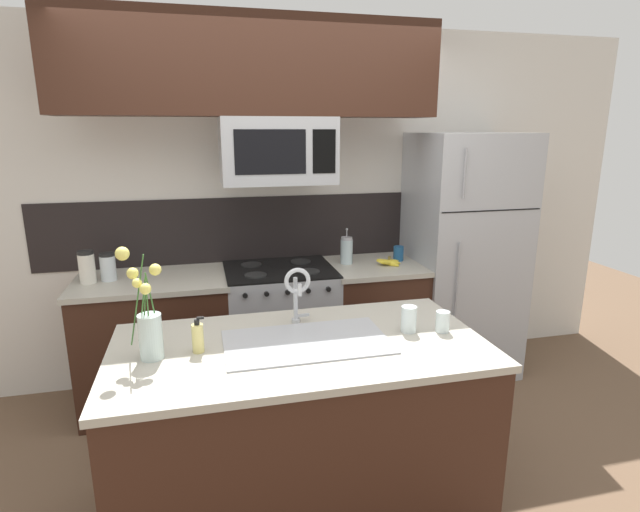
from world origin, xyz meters
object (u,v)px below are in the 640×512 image
Objects in this scene: drinking_glass at (409,319)px; flower_vase at (148,326)px; banana_bunch at (389,262)px; french_press at (347,250)px; storage_jar_tall at (87,267)px; microwave at (277,151)px; sink_faucet at (297,288)px; stove_range at (281,329)px; storage_jar_medium at (108,267)px; coffee_tin at (398,253)px; refrigerator at (461,256)px; dish_soap_bottle at (198,338)px; spare_glass at (443,322)px.

drinking_glass is 1.21m from flower_vase.
banana_bunch is 0.32m from french_press.
microwave is at bearing -0.67° from storage_jar_tall.
microwave is at bearing 85.77° from sink_faucet.
french_press is at bearing 6.70° from stove_range.
storage_jar_medium is at bearing 134.88° from sink_faucet.
coffee_tin is 0.36× the size of sink_faucet.
refrigerator is 2.68m from storage_jar_tall.
banana_bunch is 0.71× the size of french_press.
dish_soap_bottle is (-1.08, -1.29, -0.03)m from french_press.
stove_range is 5.64× the size of dish_soap_bottle.
microwave reaches higher than storage_jar_medium.
stove_range is 1.50m from spare_glass.
flower_vase is at bearing -142.42° from coffee_tin.
storage_jar_medium is at bearing 142.94° from spare_glass.
storage_jar_tall is 2.05m from banana_bunch.
french_press is at bearing 9.01° from microwave.
flower_vase is (-1.20, -0.00, 0.08)m from drinking_glass.
banana_bunch is at bearing 37.08° from flower_vase.
spare_glass is 0.21× the size of flower_vase.
drinking_glass is at bearing -70.25° from microwave.
coffee_tin is (2.04, 0.03, -0.04)m from storage_jar_medium.
dish_soap_bottle is at bearing 177.70° from spare_glass.
dish_soap_bottle is (0.56, -1.26, -0.02)m from storage_jar_medium.
refrigerator is at bearing 0.80° from stove_range.
drinking_glass is (-0.99, -1.26, 0.05)m from refrigerator.
sink_faucet is 0.73m from flower_vase.
flower_vase reaches higher than dish_soap_bottle.
storage_jar_tall is 1.56m from sink_faucet.
spare_glass is (0.60, -1.26, -0.77)m from microwave.
french_press is 0.54× the size of flower_vase.
microwave is at bearing -170.99° from french_press.
french_press is 1.34m from spare_glass.
storage_jar_medium is at bearing 141.05° from drinking_glass.
microwave is 1.50× the size of flower_vase.
dish_soap_bottle is 0.22m from flower_vase.
microwave reaches higher than spare_glass.
storage_jar_tall reaches higher than banana_bunch.
refrigerator is 2.35m from dish_soap_bottle.
stove_range is 8.45× the size of coffee_tin.
coffee_tin is (0.12, 0.11, 0.03)m from banana_bunch.
microwave is at bearing 109.75° from drinking_glass.
refrigerator reaches higher than sink_faucet.
sink_faucet is at bearing -132.04° from banana_bunch.
stove_range is 1.45m from dish_soap_bottle.
banana_bunch is (2.05, -0.06, -0.08)m from storage_jar_tall.
french_press reaches higher than dish_soap_bottle.
storage_jar_tall reaches higher than storage_jar_medium.
microwave is 4.06× the size of storage_jar_medium.
sink_faucet is at bearing 17.16° from flower_vase.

